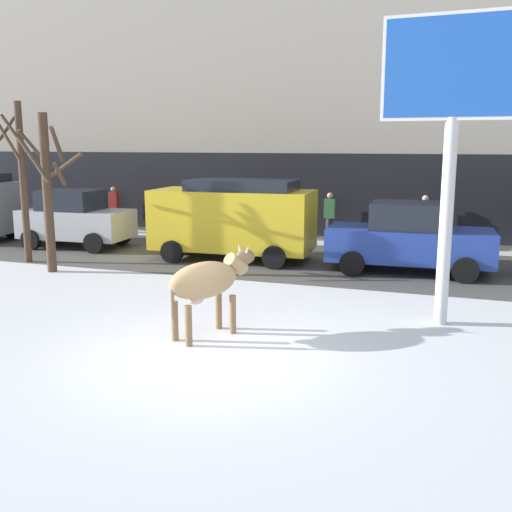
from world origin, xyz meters
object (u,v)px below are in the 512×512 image
Objects in this scene: pedestrian_near_billboard at (330,218)px; pedestrian_by_cars at (114,209)px; pedestrian_far_left at (424,222)px; cow_tan at (207,281)px; car_yellow_van at (234,217)px; car_blue_sedan at (410,238)px; car_silver_hatchback at (75,219)px; bare_tree_right_lot at (49,188)px; bare_tree_left_lot at (22,176)px; billboard at (454,87)px.

pedestrian_by_cars is at bearing 180.00° from pedestrian_near_billboard.
pedestrian_by_cars is 11.32m from pedestrian_far_left.
cow_tan is 0.40× the size of car_yellow_van.
car_silver_hatchback is at bearing 177.73° from car_blue_sedan.
car_blue_sedan is 1.04× the size of bare_tree_right_lot.
cow_tan is 0.44× the size of car_blue_sedan.
pedestrian_by_cars is at bearing 100.28° from car_silver_hatchback.
pedestrian_by_cars is at bearing 180.00° from pedestrian_far_left.
pedestrian_near_billboard is 9.01m from bare_tree_right_lot.
pedestrian_by_cars is (-11.16, 3.63, -0.03)m from car_blue_sedan.
bare_tree_left_lot is (-7.48, 4.37, 1.46)m from cow_tan.
car_blue_sedan is at bearing -1.45° from car_yellow_van.
pedestrian_near_billboard is at bearing 180.00° from pedestrian_far_left.
pedestrian_far_left is (0.15, 3.63, -0.03)m from car_blue_sedan.
bare_tree_left_lot is (0.79, -5.78, 1.57)m from pedestrian_by_cars.
pedestrian_near_billboard is (0.00, 10.15, -0.11)m from cow_tan.
pedestrian_far_left is (11.32, 0.00, 0.00)m from pedestrian_by_cars.
pedestrian_near_billboard is (-2.89, 3.63, -0.03)m from car_blue_sedan.
pedestrian_far_left is (5.12, 3.50, -0.36)m from car_yellow_van.
pedestrian_near_billboard is at bearing 59.42° from car_yellow_van.
pedestrian_by_cars is (-6.20, 3.50, -0.36)m from car_yellow_van.
pedestrian_by_cars is 7.10m from bare_tree_right_lot.
car_yellow_van is 1.05× the size of bare_tree_left_lot.
pedestrian_near_billboard is at bearing 0.00° from pedestrian_by_cars.
car_blue_sedan is 4.64m from pedestrian_near_billboard.
billboard is 3.21× the size of pedestrian_near_billboard.
bare_tree_left_lot is (-7.48, -5.78, 1.57)m from pedestrian_near_billboard.
pedestrian_near_billboard is at bearing 128.55° from car_blue_sedan.
car_yellow_van is at bearing 38.22° from bare_tree_right_lot.
car_blue_sedan is 2.47× the size of pedestrian_far_left.
pedestrian_near_billboard is at bearing 22.67° from car_silver_hatchback.
cow_tan is at bearing -42.08° from car_silver_hatchback.
pedestrian_far_left is at bearing 73.28° from cow_tan.
pedestrian_far_left is 0.39× the size of bare_tree_left_lot.
billboard is at bearing -11.39° from bare_tree_left_lot.
billboard is 1.19× the size of car_yellow_van.
car_silver_hatchback is 4.00m from bare_tree_right_lot.
car_yellow_van is at bearing 107.29° from cow_tan.
billboard reaches higher than bare_tree_right_lot.
car_silver_hatchback is at bearing 94.55° from bare_tree_left_lot.
bare_tree_right_lot reaches higher than pedestrian_by_cars.
bare_tree_right_lot is at bearing -132.27° from pedestrian_near_billboard.
billboard reaches higher than pedestrian_far_left.
pedestrian_by_cars is 1.00× the size of pedestrian_far_left.
bare_tree_right_lot is (1.70, -3.38, 1.29)m from car_silver_hatchback.
car_yellow_van is 1.09× the size of car_blue_sedan.
pedestrian_far_left is (10.74, 3.21, -0.05)m from car_silver_hatchback.
billboard reaches higher than car_yellow_van.
bare_tree_right_lot is at bearing 149.26° from cow_tan.
pedestrian_near_billboard and pedestrian_by_cars have the same top height.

